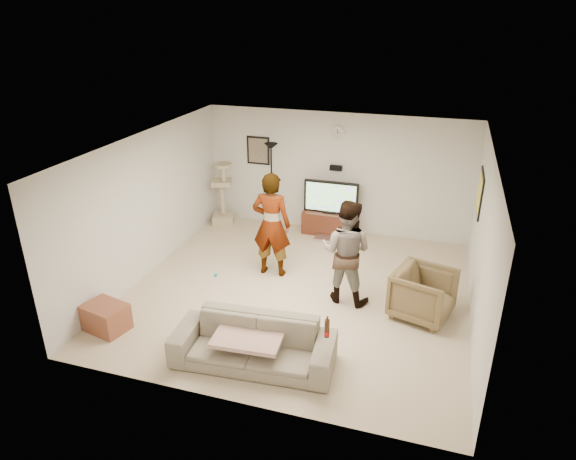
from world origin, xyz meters
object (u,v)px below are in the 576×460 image
(sofa, at_px, (253,343))
(cat_tree, at_px, (222,193))
(side_table, at_px, (106,317))
(person_right, at_px, (346,252))
(armchair, at_px, (423,294))
(tv_stand, at_px, (330,223))
(floor_lamp, at_px, (272,186))
(person_left, at_px, (272,225))
(tv, at_px, (331,197))
(beer_bottle, at_px, (327,328))

(sofa, bearing_deg, cat_tree, 114.45)
(cat_tree, relative_size, side_table, 2.28)
(sofa, bearing_deg, person_right, 63.09)
(person_right, relative_size, side_table, 2.82)
(armchair, xyz_separation_m, side_table, (-4.42, -1.75, -0.19))
(tv_stand, height_order, floor_lamp, floor_lamp)
(armchair, bearing_deg, person_left, 93.06)
(floor_lamp, xyz_separation_m, person_right, (2.12, -2.54, -0.05))
(armchair, bearing_deg, sofa, 148.09)
(person_right, bearing_deg, tv_stand, -64.75)
(floor_lamp, xyz_separation_m, armchair, (3.36, -2.67, -0.52))
(tv, xyz_separation_m, sofa, (-0.00, -4.49, -0.50))
(tv, relative_size, cat_tree, 0.81)
(person_right, distance_m, sofa, 2.20)
(armchair, bearing_deg, beer_bottle, 166.04)
(tv, height_order, armchair, tv)
(person_right, bearing_deg, cat_tree, -29.10)
(person_right, distance_m, armchair, 1.33)
(person_right, distance_m, side_table, 3.76)
(person_left, bearing_deg, tv, -107.07)
(person_left, bearing_deg, cat_tree, -46.88)
(person_left, relative_size, person_right, 1.09)
(cat_tree, height_order, side_table, cat_tree)
(floor_lamp, height_order, person_right, floor_lamp)
(tv_stand, xyz_separation_m, tv, (0.00, 0.00, 0.57))
(floor_lamp, bearing_deg, beer_bottle, -63.14)
(tv_stand, bearing_deg, side_table, -118.19)
(floor_lamp, distance_m, side_table, 4.61)
(tv_stand, bearing_deg, beer_bottle, -77.65)
(person_left, relative_size, sofa, 0.88)
(cat_tree, height_order, person_right, person_right)
(tv_stand, height_order, person_right, person_right)
(person_right, xyz_separation_m, armchair, (1.24, -0.14, -0.47))
(cat_tree, xyz_separation_m, sofa, (2.36, -4.31, -0.38))
(floor_lamp, distance_m, cat_tree, 1.11)
(sofa, relative_size, side_table, 3.51)
(tv, xyz_separation_m, beer_bottle, (0.98, -4.49, -0.06))
(beer_bottle, height_order, side_table, beer_bottle)
(tv, height_order, beer_bottle, tv)
(side_table, bearing_deg, person_right, 30.72)
(tv, bearing_deg, beer_bottle, -77.65)
(side_table, bearing_deg, beer_bottle, -1.39)
(floor_lamp, bearing_deg, armchair, -38.50)
(beer_bottle, bearing_deg, tv_stand, 102.35)
(person_right, height_order, sofa, person_right)
(floor_lamp, xyz_separation_m, person_left, (0.71, -2.04, 0.03))
(person_right, xyz_separation_m, side_table, (-3.18, -1.89, -0.66))
(beer_bottle, bearing_deg, sofa, -180.00)
(person_left, bearing_deg, side_table, 52.77)
(tv_stand, distance_m, sofa, 4.49)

